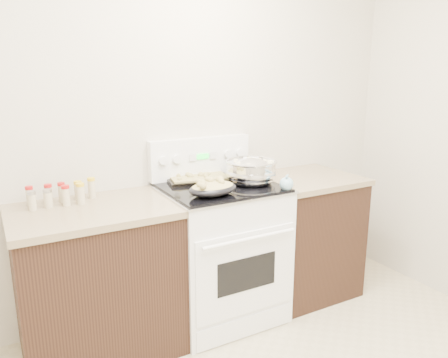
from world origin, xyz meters
TOP-DOWN VIEW (x-y plane):
  - room_shell at (0.00, 0.00)m, footprint 4.10×3.60m
  - counter_left at (-0.48, 1.43)m, footprint 0.93×0.67m
  - counter_right at (1.08, 1.43)m, footprint 0.73×0.67m
  - kitchen_range at (0.35, 1.42)m, footprint 0.78×0.73m
  - mixing_bowl at (0.56, 1.38)m, footprint 0.36×0.36m
  - roasting_pan at (0.20, 1.24)m, footprint 0.35×0.27m
  - baking_sheet at (0.29, 1.63)m, footprint 0.48×0.38m
  - wooden_spoon at (0.29, 1.40)m, footprint 0.04×0.28m
  - blue_ladle at (0.69, 1.15)m, footprint 0.21×0.25m
  - spice_jars at (-0.62, 1.59)m, footprint 0.39×0.15m

SIDE VIEW (x-z plane):
  - counter_left at x=-0.48m, z-range 0.00..0.92m
  - counter_right at x=1.08m, z-range 0.00..0.92m
  - kitchen_range at x=0.35m, z-range -0.12..1.10m
  - wooden_spoon at x=0.29m, z-range 0.93..0.98m
  - baking_sheet at x=0.29m, z-range 0.93..0.99m
  - spice_jars at x=-0.62m, z-range 0.92..1.04m
  - blue_ladle at x=0.69m, z-range 0.92..1.04m
  - roasting_pan at x=0.20m, z-range 0.93..1.05m
  - mixing_bowl at x=0.56m, z-range 0.92..1.13m
  - room_shell at x=0.00m, z-range 0.33..3.08m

